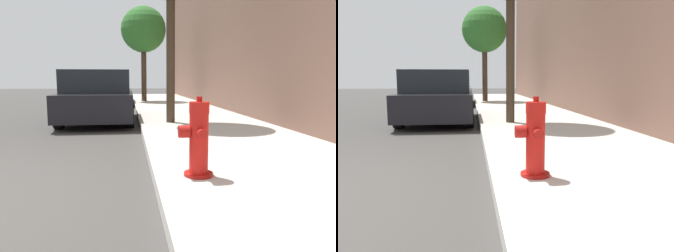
# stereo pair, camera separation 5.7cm
# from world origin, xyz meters

# --- Properties ---
(sidewalk_slab) EXTENTS (2.99, 40.00, 0.15)m
(sidewalk_slab) POSITION_xyz_m (3.64, 0.00, 0.07)
(sidewalk_slab) COLOR beige
(sidewalk_slab) RESTS_ON ground_plane
(fire_hydrant) EXTENTS (0.37, 0.39, 0.84)m
(fire_hydrant) POSITION_xyz_m (2.60, 0.34, 0.53)
(fire_hydrant) COLOR #A91511
(fire_hydrant) RESTS_ON sidewalk_slab
(parked_car_near) EXTENTS (1.86, 3.87, 1.39)m
(parked_car_near) POSITION_xyz_m (1.08, 6.10, 0.67)
(parked_car_near) COLOR black
(parked_car_near) RESTS_ON ground_plane
(parked_car_mid) EXTENTS (1.76, 4.52, 1.29)m
(parked_car_mid) POSITION_xyz_m (1.11, 12.65, 0.64)
(parked_car_mid) COLOR #B7B7BC
(parked_car_mid) RESTS_ON ground_plane
(street_tree_far) EXTENTS (2.08, 2.08, 4.33)m
(street_tree_far) POSITION_xyz_m (2.62, 12.60, 3.40)
(street_tree_far) COLOR #423323
(street_tree_far) RESTS_ON sidewalk_slab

